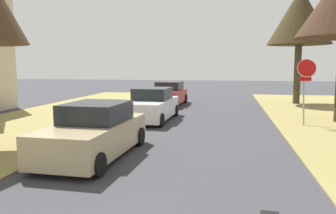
{
  "coord_description": "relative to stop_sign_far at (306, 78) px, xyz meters",
  "views": [
    {
      "loc": [
        1.6,
        -1.42,
        2.65
      ],
      "look_at": [
        -0.19,
        8.17,
        1.45
      ],
      "focal_mm": 35.81,
      "sensor_mm": 36.0,
      "label": 1
    }
  ],
  "objects": [
    {
      "name": "stop_sign_far",
      "position": [
        0.0,
        0.0,
        0.0
      ],
      "size": [
        0.82,
        0.78,
        2.9
      ],
      "color": "#9EA0A5",
      "rests_on": "grass_verge_right"
    },
    {
      "name": "parked_sedan_red",
      "position": [
        -7.32,
        6.88,
        -1.41
      ],
      "size": [
        2.08,
        4.46,
        1.57
      ],
      "color": "red",
      "rests_on": "ground"
    },
    {
      "name": "street_tree_right_far",
      "position": [
        1.3,
        8.94,
        3.78
      ],
      "size": [
        4.24,
        4.24,
        7.82
      ],
      "color": "#483E25",
      "rests_on": "grass_verge_right"
    },
    {
      "name": "parked_sedan_white",
      "position": [
        -6.97,
        0.35,
        -1.41
      ],
      "size": [
        2.08,
        4.46,
        1.57
      ],
      "color": "white",
      "rests_on": "ground"
    },
    {
      "name": "parked_sedan_tan",
      "position": [
        -7.1,
        -6.38,
        -1.41
      ],
      "size": [
        2.08,
        4.46,
        1.57
      ],
      "color": "tan",
      "rests_on": "ground"
    }
  ]
}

